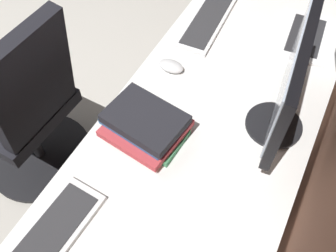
% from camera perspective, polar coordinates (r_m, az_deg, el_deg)
% --- Properties ---
extents(desk, '(2.34, 0.72, 0.73)m').
position_cam_1_polar(desk, '(1.27, 2.03, -8.22)').
color(desk, white).
rests_on(desk, ground).
extents(drawer_pedestal, '(0.40, 0.51, 0.69)m').
position_cam_1_polar(drawer_pedestal, '(1.64, 5.85, -7.91)').
color(drawer_pedestal, white).
rests_on(drawer_pedestal, ground).
extents(monitor_primary, '(0.51, 0.20, 0.41)m').
position_cam_1_polar(monitor_primary, '(1.18, 18.46, 6.74)').
color(monitor_primary, black).
rests_on(monitor_primary, desk).
extents(laptop_left, '(0.34, 0.29, 0.21)m').
position_cam_1_polar(laptop_left, '(1.69, 22.60, 13.28)').
color(laptop_left, white).
rests_on(laptop_left, desk).
extents(keyboard_main, '(0.43, 0.16, 0.02)m').
position_cam_1_polar(keyboard_main, '(1.16, -18.80, -17.01)').
color(keyboard_main, silver).
rests_on(keyboard_main, desk).
extents(keyboard_spare, '(0.43, 0.16, 0.02)m').
position_cam_1_polar(keyboard_spare, '(1.70, 6.08, 15.85)').
color(keyboard_spare, silver).
rests_on(keyboard_spare, desk).
extents(mouse_main, '(0.06, 0.10, 0.03)m').
position_cam_1_polar(mouse_main, '(1.47, 0.48, 9.26)').
color(mouse_main, silver).
rests_on(mouse_main, desk).
extents(book_stack_near, '(0.26, 0.29, 0.11)m').
position_cam_1_polar(book_stack_near, '(1.25, -3.50, 0.17)').
color(book_stack_near, '#3D8456').
rests_on(book_stack_near, desk).
extents(office_chair, '(0.56, 0.56, 0.97)m').
position_cam_1_polar(office_chair, '(1.80, -20.91, 1.55)').
color(office_chair, black).
rests_on(office_chair, ground).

